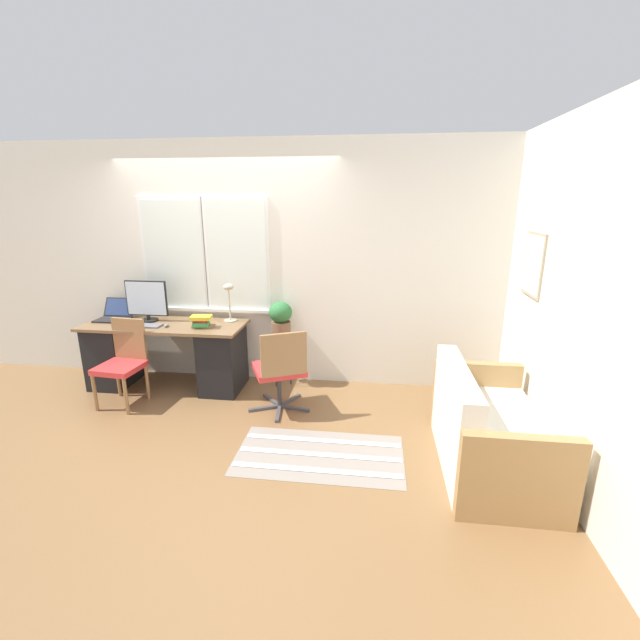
{
  "coord_description": "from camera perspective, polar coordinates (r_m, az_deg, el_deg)",
  "views": [
    {
      "loc": [
        1.64,
        -3.96,
        2.06
      ],
      "look_at": [
        1.11,
        0.16,
        0.89
      ],
      "focal_mm": 24.0,
      "sensor_mm": 36.0,
      "label": 1
    }
  ],
  "objects": [
    {
      "name": "laptop",
      "position": [
        5.43,
        -25.69,
        0.59
      ],
      "size": [
        0.36,
        0.34,
        0.22
      ],
      "color": "black",
      "rests_on": "desk"
    },
    {
      "name": "mouse",
      "position": [
        4.89,
        -19.78,
        -0.69
      ],
      "size": [
        0.04,
        0.07,
        0.03
      ],
      "color": "slate",
      "rests_on": "desk"
    },
    {
      "name": "desk_lamp",
      "position": [
        4.87,
        -12.05,
        3.3
      ],
      "size": [
        0.14,
        0.14,
        0.43
      ],
      "color": "#BCB299",
      "rests_on": "desk"
    },
    {
      "name": "wall_right_with_picture",
      "position": [
        4.27,
        26.94,
        4.42
      ],
      "size": [
        0.08,
        9.0,
        2.7
      ],
      "color": "white",
      "rests_on": "ground_plane"
    },
    {
      "name": "floor_rug_striped",
      "position": [
        3.76,
        -0.06,
        -17.53
      ],
      "size": [
        1.39,
        0.76,
        0.01
      ],
      "color": "gray",
      "rests_on": "ground_plane"
    },
    {
      "name": "desk",
      "position": [
        5.14,
        -19.72,
        -4.22
      ],
      "size": [
        1.77,
        0.65,
        0.74
      ],
      "color": "brown",
      "rests_on": "ground_plane"
    },
    {
      "name": "keyboard",
      "position": [
        5.02,
        -22.67,
        -0.68
      ],
      "size": [
        0.43,
        0.15,
        0.02
      ],
      "color": "slate",
      "rests_on": "desk"
    },
    {
      "name": "office_chair_swivel",
      "position": [
        4.26,
        -5.31,
        -6.47
      ],
      "size": [
        0.63,
        0.64,
        0.87
      ],
      "rotation": [
        0.0,
        0.0,
        3.58
      ],
      "color": "#47474C",
      "rests_on": "ground_plane"
    },
    {
      "name": "potted_plant",
      "position": [
        4.79,
        -5.28,
        0.31
      ],
      "size": [
        0.26,
        0.26,
        0.38
      ],
      "color": "brown",
      "rests_on": "plant_stand"
    },
    {
      "name": "ground_plane",
      "position": [
        4.76,
        -13.89,
        -10.49
      ],
      "size": [
        14.0,
        14.0,
        0.0
      ],
      "primitive_type": "plane",
      "color": "brown"
    },
    {
      "name": "monitor",
      "position": [
        5.16,
        -22.11,
        2.37
      ],
      "size": [
        0.48,
        0.21,
        0.46
      ],
      "color": "black",
      "rests_on": "desk"
    },
    {
      "name": "couch_loveseat",
      "position": [
        3.73,
        21.39,
        -13.95
      ],
      "size": [
        0.76,
        1.35,
        0.82
      ],
      "rotation": [
        0.0,
        0.0,
        1.57
      ],
      "color": "white",
      "rests_on": "ground_plane"
    },
    {
      "name": "plant_stand",
      "position": [
        4.87,
        -5.2,
        -2.86
      ],
      "size": [
        0.24,
        0.24,
        0.59
      ],
      "color": "#333338",
      "rests_on": "ground_plane"
    },
    {
      "name": "book_stack",
      "position": [
        4.74,
        -15.51,
        -0.18
      ],
      "size": [
        0.24,
        0.18,
        0.13
      ],
      "color": "olive",
      "rests_on": "desk"
    },
    {
      "name": "wall_back_with_window",
      "position": [
        5.02,
        -12.08,
        7.23
      ],
      "size": [
        9.0,
        0.12,
        2.7
      ],
      "color": "white",
      "rests_on": "ground_plane"
    },
    {
      "name": "desk_chair_wooden",
      "position": [
        4.88,
        -24.8,
        -4.94
      ],
      "size": [
        0.45,
        0.46,
        0.88
      ],
      "rotation": [
        0.0,
        0.0,
        -0.09
      ],
      "color": "olive",
      "rests_on": "ground_plane"
    }
  ]
}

